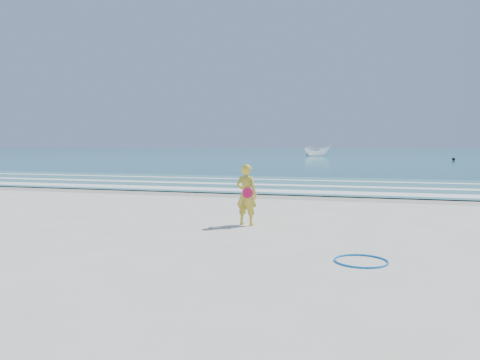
# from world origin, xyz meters

# --- Properties ---
(ground) EXTENTS (400.00, 400.00, 0.00)m
(ground) POSITION_xyz_m (0.00, 0.00, 0.00)
(ground) COLOR silver
(ground) RESTS_ON ground
(wet_sand) EXTENTS (400.00, 2.40, 0.00)m
(wet_sand) POSITION_xyz_m (0.00, 9.00, 0.00)
(wet_sand) COLOR #B2A893
(wet_sand) RESTS_ON ground
(ocean) EXTENTS (400.00, 190.00, 0.04)m
(ocean) POSITION_xyz_m (0.00, 105.00, 0.02)
(ocean) COLOR #19727F
(ocean) RESTS_ON ground
(shallow) EXTENTS (400.00, 10.00, 0.01)m
(shallow) POSITION_xyz_m (0.00, 14.00, 0.04)
(shallow) COLOR #59B7AD
(shallow) RESTS_ON ocean
(foam_near) EXTENTS (400.00, 1.40, 0.01)m
(foam_near) POSITION_xyz_m (0.00, 10.30, 0.05)
(foam_near) COLOR white
(foam_near) RESTS_ON shallow
(foam_mid) EXTENTS (400.00, 0.90, 0.01)m
(foam_mid) POSITION_xyz_m (0.00, 13.20, 0.05)
(foam_mid) COLOR white
(foam_mid) RESTS_ON shallow
(foam_far) EXTENTS (400.00, 0.60, 0.01)m
(foam_far) POSITION_xyz_m (0.00, 16.50, 0.05)
(foam_far) COLOR white
(foam_far) RESTS_ON shallow
(hoop) EXTENTS (1.11, 1.11, 0.03)m
(hoop) POSITION_xyz_m (4.36, -0.94, 0.02)
(hoop) COLOR #0C85E9
(hoop) RESTS_ON ground
(boat) EXTENTS (4.36, 1.93, 1.64)m
(boat) POSITION_xyz_m (-4.18, 66.51, 0.86)
(boat) COLOR white
(boat) RESTS_ON ocean
(buoy) EXTENTS (0.38, 0.38, 0.38)m
(buoy) POSITION_xyz_m (13.65, 51.12, 0.23)
(buoy) COLOR black
(buoy) RESTS_ON ocean
(woman) EXTENTS (0.63, 0.48, 1.56)m
(woman) POSITION_xyz_m (1.43, 2.12, 0.78)
(woman) COLOR gold
(woman) RESTS_ON ground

